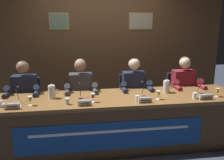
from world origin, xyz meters
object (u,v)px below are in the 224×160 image
at_px(chair_center_right, 132,102).
at_px(water_cup_center_right, 137,99).
at_px(nameplate_center_left, 85,103).
at_px(nameplate_far_right, 206,97).
at_px(panelist_center_left, 81,92).
at_px(water_cup_center_left, 67,102).
at_px(juice_glass_center_right, 158,93).
at_px(document_stack_far_left, 11,105).
at_px(water_pitcher_left_side, 52,92).
at_px(nameplate_center_right, 145,100).
at_px(chair_far_left, 28,107).
at_px(conference_table, 113,115).
at_px(microphone_center_right, 144,92).
at_px(juice_glass_far_left, 30,99).
at_px(microphone_far_left, 17,98).
at_px(chair_far_right, 179,99).
at_px(microphone_far_right, 200,89).
at_px(juice_glass_far_right, 217,91).
at_px(panelist_far_left, 24,94).
at_px(nameplate_far_left, 12,106).
at_px(water_cup_far_left, 0,104).
at_px(juice_glass_center_left, 93,96).
at_px(microphone_center_left, 80,94).
at_px(water_cup_far_right, 195,96).
at_px(panelist_far_right, 185,88).
at_px(chair_center_left, 81,104).
at_px(water_pitcher_right_side, 166,87).
at_px(panelist_center_right, 135,90).

height_order(chair_center_right, water_cup_center_right, chair_center_right).
height_order(nameplate_center_left, nameplate_far_right, same).
distance_m(panelist_center_left, water_cup_center_left, 0.68).
relative_size(juice_glass_center_right, nameplate_far_right, 0.64).
bearing_deg(nameplate_center_left, document_stack_far_left, 170.48).
xyz_separation_m(chair_center_right, water_pitcher_left_side, (-1.29, -0.56, 0.40)).
bearing_deg(water_cup_center_right, nameplate_center_right, -31.75).
relative_size(chair_far_left, panelist_center_left, 0.74).
bearing_deg(conference_table, microphone_center_right, 7.05).
relative_size(juice_glass_far_left, microphone_far_left, 0.57).
bearing_deg(chair_center_right, chair_far_right, 0.00).
xyz_separation_m(nameplate_center_right, water_pitcher_left_side, (-1.25, 0.37, 0.05)).
xyz_separation_m(nameplate_center_right, microphone_far_right, (0.93, 0.27, 0.03)).
bearing_deg(juice_glass_far_left, water_cup_center_right, -2.11).
xyz_separation_m(juice_glass_far_right, document_stack_far_left, (-2.87, 0.05, -0.08)).
xyz_separation_m(juice_glass_far_left, microphone_far_right, (2.44, 0.16, -0.01)).
xyz_separation_m(panelist_far_left, nameplate_far_left, (0.00, -0.72, 0.07)).
bearing_deg(water_cup_far_left, water_cup_center_right, -1.36).
height_order(juice_glass_center_left, microphone_center_left, microphone_center_left).
xyz_separation_m(panelist_center_left, nameplate_center_right, (0.84, -0.73, 0.07)).
relative_size(conference_table, juice_glass_far_left, 30.52).
distance_m(water_cup_far_left, chair_center_right, 2.11).
distance_m(nameplate_center_right, water_cup_far_right, 0.74).
xyz_separation_m(chair_far_left, water_pitcher_left_side, (0.46, -0.56, 0.40)).
bearing_deg(panelist_far_left, nameplate_far_right, -15.60).
height_order(water_cup_far_left, water_cup_center_left, same).
relative_size(nameplate_center_right, document_stack_far_left, 0.80).
bearing_deg(panelist_far_right, juice_glass_far_left, -165.59).
bearing_deg(microphone_far_left, water_cup_far_right, -3.64).
relative_size(chair_center_left, juice_glass_center_left, 7.40).
bearing_deg(document_stack_far_left, microphone_center_left, 7.73).
distance_m(nameplate_far_right, juice_glass_far_right, 0.25).
xyz_separation_m(chair_center_right, chair_far_right, (0.87, 0.00, 0.00)).
bearing_deg(nameplate_center_right, juice_glass_center_right, 25.84).
bearing_deg(water_pitcher_left_side, water_cup_far_right, -8.66).
distance_m(chair_far_left, chair_far_right, 2.61).
bearing_deg(juice_glass_center_right, juice_glass_far_left, 179.85).
bearing_deg(chair_center_left, water_pitcher_right_side, -22.11).
xyz_separation_m(panelist_center_right, chair_far_right, (0.87, 0.20, -0.28)).
bearing_deg(panelist_center_left, microphone_far_left, -149.21).
bearing_deg(nameplate_far_left, water_cup_center_left, 6.04).
height_order(water_cup_far_left, water_cup_far_right, same).
relative_size(panelist_center_left, water_pitcher_left_side, 5.93).
bearing_deg(chair_far_left, microphone_far_left, -88.29).
bearing_deg(juice_glass_far_left, panelist_far_right, 14.41).
distance_m(nameplate_far_left, microphone_center_left, 0.90).
relative_size(conference_table, nameplate_center_right, 20.44).
height_order(chair_far_left, nameplate_center_right, chair_far_left).
distance_m(juice_glass_far_left, microphone_far_right, 2.44).
relative_size(nameplate_center_right, water_pitcher_right_side, 0.88).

